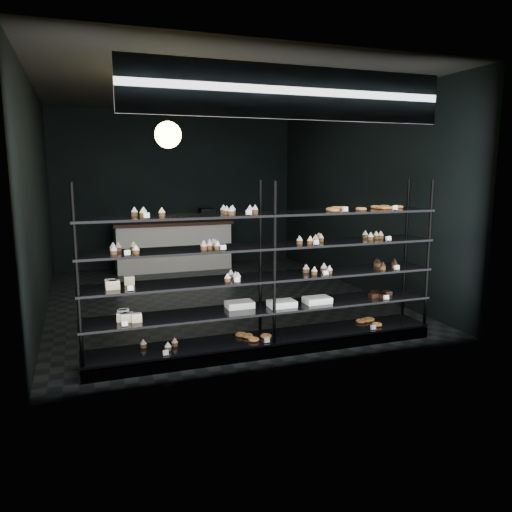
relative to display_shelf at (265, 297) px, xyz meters
name	(u,v)px	position (x,y,z in m)	size (l,w,h in m)	color
room	(214,197)	(0.09, 2.45, 0.97)	(5.01, 6.01, 3.20)	black
display_shelf	(265,297)	(0.00, 0.00, 0.00)	(4.00, 0.50, 1.91)	black
signage	(292,93)	(0.09, -0.48, 2.12)	(3.30, 0.05, 0.50)	#0E2147
pendant_lamp	(168,135)	(-0.78, 1.37, 1.82)	(0.33, 0.33, 0.90)	black
service_counter	(174,245)	(-0.10, 4.95, -0.13)	(2.36, 0.65, 1.23)	silver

